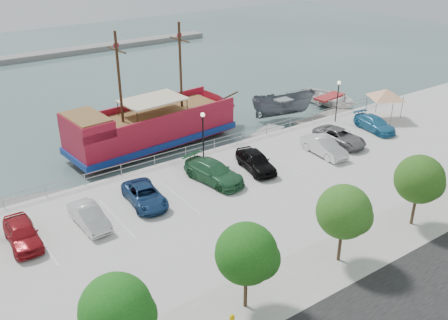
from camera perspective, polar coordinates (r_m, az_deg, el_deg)
ground at (r=38.50m, az=2.93°, el=-4.72°), size 160.00×160.00×0.00m
street at (r=29.37m, az=23.12°, el=-15.57°), size 100.00×8.00×0.04m
sidewalk at (r=31.95m, az=14.15°, el=-10.40°), size 100.00×4.00×0.05m
seawall_railing at (r=43.53m, az=-3.29°, el=1.26°), size 50.00×0.06×1.00m
far_shore at (r=88.78m, az=-14.20°, el=12.35°), size 40.00×3.00×0.80m
pirate_ship at (r=48.05m, az=-6.83°, el=4.08°), size 18.92×6.69×11.81m
patrol_boat at (r=54.50m, az=6.78°, el=6.02°), size 7.61×5.06×2.76m
speedboat at (r=59.80m, az=11.93°, el=6.74°), size 5.96×7.64×1.44m
dock_west at (r=40.57m, az=-22.69°, el=-4.82°), size 7.84×4.14×0.43m
dock_mid at (r=49.67m, az=4.30°, el=2.69°), size 6.75×4.18×0.37m
dock_east at (r=55.36m, az=11.53°, el=4.71°), size 7.75×2.81×0.43m
canopy_tent at (r=53.48m, az=18.10°, el=7.72°), size 5.44×5.44×3.66m
fire_hydrant at (r=26.09m, az=0.92°, el=-17.85°), size 0.27×0.27×0.78m
lamp_post_mid at (r=41.57m, az=-2.42°, el=3.69°), size 0.36×0.36×4.28m
lamp_post_right at (r=51.42m, az=12.89°, el=7.37°), size 0.36×0.36×4.28m
tree_b at (r=22.74m, az=-11.82°, el=-16.53°), size 3.30×3.20×5.00m
tree_c at (r=25.43m, az=2.94°, el=-10.78°), size 3.30×3.20×5.00m
tree_d at (r=29.57m, az=13.81°, el=-5.90°), size 3.30×3.20×5.00m
tree_e at (r=34.65m, az=21.64°, el=-2.19°), size 3.30×3.20×5.00m
parked_car_a at (r=33.98m, az=-22.07°, el=-7.77°), size 1.97×4.56×1.53m
parked_car_b at (r=34.53m, az=-15.15°, el=-6.24°), size 1.66×4.28×1.39m
parked_car_c at (r=36.30m, az=-9.03°, el=-4.01°), size 2.69×5.01×1.34m
parked_car_d at (r=38.86m, az=-1.18°, el=-1.37°), size 3.15×5.79×1.59m
parked_car_e at (r=40.72m, az=3.66°, el=-0.10°), size 2.71×4.95×1.60m
parked_car_f at (r=44.22m, az=11.37°, el=1.51°), size 1.91×4.73×1.53m
parked_car_g at (r=46.73m, az=13.07°, el=2.61°), size 2.55×5.21×1.42m
parked_car_h at (r=50.83m, az=16.83°, el=4.00°), size 2.51×4.92×1.37m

